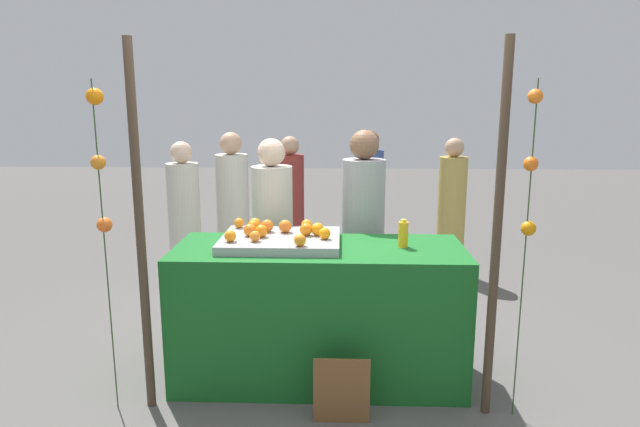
{
  "coord_description": "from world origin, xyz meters",
  "views": [
    {
      "loc": [
        0.14,
        -3.62,
        1.93
      ],
      "look_at": [
        0.0,
        0.15,
        1.15
      ],
      "focal_mm": 31.05,
      "sensor_mm": 36.0,
      "label": 1
    }
  ],
  "objects_px": {
    "juice_bottle": "(403,234)",
    "chalkboard_sign": "(342,391)",
    "orange_0": "(285,226)",
    "vendor_right": "(363,244)",
    "stall_counter": "(319,313)",
    "vendor_left": "(273,246)",
    "orange_1": "(306,229)"
  },
  "relations": [
    {
      "from": "chalkboard_sign",
      "to": "vendor_left",
      "type": "bearing_deg",
      "value": 113.91
    },
    {
      "from": "vendor_left",
      "to": "vendor_right",
      "type": "relative_size",
      "value": 0.96
    },
    {
      "from": "stall_counter",
      "to": "vendor_right",
      "type": "relative_size",
      "value": 1.16
    },
    {
      "from": "orange_0",
      "to": "orange_1",
      "type": "xyz_separation_m",
      "value": [
        0.15,
        -0.08,
        -0.0
      ]
    },
    {
      "from": "orange_0",
      "to": "chalkboard_sign",
      "type": "height_order",
      "value": "orange_0"
    },
    {
      "from": "juice_bottle",
      "to": "vendor_right",
      "type": "distance_m",
      "value": 0.76
    },
    {
      "from": "juice_bottle",
      "to": "vendor_left",
      "type": "distance_m",
      "value": 1.22
    },
    {
      "from": "chalkboard_sign",
      "to": "vendor_right",
      "type": "bearing_deg",
      "value": 82.45
    },
    {
      "from": "vendor_right",
      "to": "chalkboard_sign",
      "type": "bearing_deg",
      "value": -97.55
    },
    {
      "from": "orange_0",
      "to": "vendor_right",
      "type": "height_order",
      "value": "vendor_right"
    },
    {
      "from": "juice_bottle",
      "to": "vendor_left",
      "type": "relative_size",
      "value": 0.12
    },
    {
      "from": "orange_1",
      "to": "chalkboard_sign",
      "type": "bearing_deg",
      "value": -68.59
    },
    {
      "from": "chalkboard_sign",
      "to": "stall_counter",
      "type": "bearing_deg",
      "value": 105.55
    },
    {
      "from": "orange_0",
      "to": "juice_bottle",
      "type": "bearing_deg",
      "value": -9.57
    },
    {
      "from": "orange_0",
      "to": "vendor_left",
      "type": "relative_size",
      "value": 0.06
    },
    {
      "from": "chalkboard_sign",
      "to": "vendor_right",
      "type": "xyz_separation_m",
      "value": [
        0.17,
        1.26,
        0.59
      ]
    },
    {
      "from": "chalkboard_sign",
      "to": "orange_0",
      "type": "bearing_deg",
      "value": 119.19
    },
    {
      "from": "orange_0",
      "to": "vendor_right",
      "type": "distance_m",
      "value": 0.83
    },
    {
      "from": "orange_0",
      "to": "juice_bottle",
      "type": "xyz_separation_m",
      "value": [
        0.81,
        -0.14,
        -0.02
      ]
    },
    {
      "from": "orange_0",
      "to": "vendor_left",
      "type": "xyz_separation_m",
      "value": [
        -0.16,
        0.54,
        -0.3
      ]
    },
    {
      "from": "orange_1",
      "to": "chalkboard_sign",
      "type": "xyz_separation_m",
      "value": [
        0.25,
        -0.64,
        -0.85
      ]
    },
    {
      "from": "juice_bottle",
      "to": "orange_0",
      "type": "bearing_deg",
      "value": 170.43
    },
    {
      "from": "stall_counter",
      "to": "vendor_left",
      "type": "xyz_separation_m",
      "value": [
        -0.4,
        0.7,
        0.28
      ]
    },
    {
      "from": "juice_bottle",
      "to": "vendor_right",
      "type": "xyz_separation_m",
      "value": [
        -0.24,
        0.67,
        -0.25
      ]
    },
    {
      "from": "orange_0",
      "to": "chalkboard_sign",
      "type": "xyz_separation_m",
      "value": [
        0.4,
        -0.72,
        -0.85
      ]
    },
    {
      "from": "orange_0",
      "to": "vendor_right",
      "type": "xyz_separation_m",
      "value": [
        0.57,
        0.54,
        -0.26
      ]
    },
    {
      "from": "stall_counter",
      "to": "orange_0",
      "type": "distance_m",
      "value": 0.65
    },
    {
      "from": "stall_counter",
      "to": "vendor_left",
      "type": "height_order",
      "value": "vendor_left"
    },
    {
      "from": "stall_counter",
      "to": "orange_0",
      "type": "xyz_separation_m",
      "value": [
        -0.25,
        0.16,
        0.58
      ]
    },
    {
      "from": "vendor_right",
      "to": "orange_1",
      "type": "bearing_deg",
      "value": -124.04
    },
    {
      "from": "juice_bottle",
      "to": "chalkboard_sign",
      "type": "xyz_separation_m",
      "value": [
        -0.41,
        -0.58,
        -0.84
      ]
    },
    {
      "from": "orange_0",
      "to": "vendor_right",
      "type": "relative_size",
      "value": 0.05
    }
  ]
}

